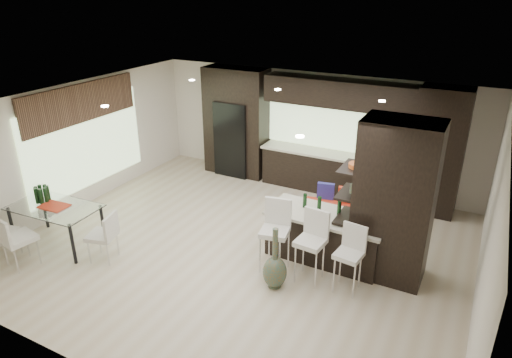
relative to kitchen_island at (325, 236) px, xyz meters
The scene contains 22 objects.
ground 1.61m from the kitchen_island, 166.29° to the right, with size 8.00×8.00×0.00m, color #C0AE92.
back_wall 3.60m from the kitchen_island, 115.77° to the left, with size 8.00×0.02×2.70m, color silver.
left_wall 5.60m from the kitchen_island, behind, with size 0.02×7.00×2.70m, color silver.
right_wall 2.68m from the kitchen_island, ahead, with size 0.02×7.00×2.70m, color silver.
ceiling 2.75m from the kitchen_island, 166.29° to the right, with size 8.00×7.00×0.02m, color white.
window_left 5.55m from the kitchen_island, behind, with size 0.04×3.20×1.90m, color #B2D199.
window_back 3.41m from the kitchen_island, 106.43° to the left, with size 3.40×0.04×1.20m, color #B2D199.
stone_accent 5.74m from the kitchen_island, behind, with size 0.08×3.00×0.80m, color brown.
ceiling_spots 2.71m from the kitchen_island, behind, with size 4.00×3.00×0.02m, color white.
back_cabinetry 3.12m from the kitchen_island, 109.86° to the left, with size 6.80×0.68×2.70m, color black.
refrigerator 4.41m from the kitchen_island, 141.12° to the left, with size 0.90×0.68×1.90m, color black.
partition_column 1.43m from the kitchen_island, ahead, with size 1.20×0.80×2.70m, color black.
kitchen_island is the anchor object (origin of this frame).
stool_left 1.00m from the kitchen_island, 129.41° to the right, with size 0.46×0.46×1.03m, color beige.
stool_mid 0.77m from the kitchen_island, 90.00° to the right, with size 0.44×0.44×0.99m, color beige.
stool_right 0.98m from the kitchen_island, 49.56° to the right, with size 0.40×0.40×0.91m, color beige.
bench 1.21m from the kitchen_island, 99.53° to the left, with size 1.27×0.49×0.49m, color black.
floor_vase 1.27m from the kitchen_island, 109.68° to the right, with size 0.39×0.39×1.07m, color #3F4934, non-canonical shape.
dining_table 4.96m from the kitchen_island, 157.69° to the right, with size 1.64×0.92×0.79m, color white.
chair_near 5.31m from the kitchen_island, 149.78° to the right, with size 0.50×0.50×0.92m, color beige.
chair_far 5.75m from the kitchen_island, 152.53° to the right, with size 0.46×0.46×0.84m, color beige.
chair_end 3.94m from the kitchen_island, 151.46° to the right, with size 0.45×0.45×0.84m, color beige.
Camera 1 is at (3.68, -6.42, 4.56)m, focal length 32.00 mm.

